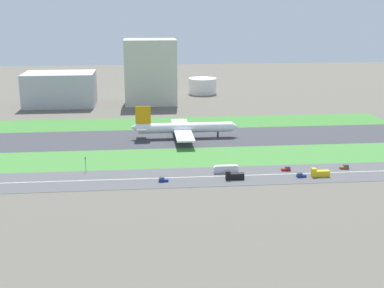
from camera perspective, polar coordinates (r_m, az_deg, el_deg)
ground_plane at (r=307.08m, az=-0.64°, el=0.69°), size 800.00×800.00×0.00m
runway at (r=307.07m, az=-0.64°, el=0.69°), size 280.00×46.00×0.10m
grass_median_north at (r=346.80m, az=-1.24°, el=2.37°), size 280.00×36.00×0.10m
grass_median_south at (r=267.73m, az=0.14°, el=-1.48°), size 280.00×36.00×0.10m
highway at (r=237.41m, az=0.92°, el=-3.67°), size 280.00×28.00×0.10m
highway_centerline at (r=237.40m, az=0.92°, el=-3.66°), size 266.00×0.50×0.01m
airliner at (r=305.41m, az=-1.05°, el=1.81°), size 65.00×56.00×19.70m
bus_0 at (r=243.29m, az=3.79°, el=-2.80°), size 11.60×2.50×3.50m
truck_0 at (r=244.61m, az=14.03°, el=-3.17°), size 8.40×2.50×4.00m
truck_1 at (r=234.35m, az=4.72°, el=-3.56°), size 8.40×2.50×4.00m
car_4 at (r=242.02m, az=12.02°, el=-3.43°), size 4.40×1.80×2.00m
car_2 at (r=231.13m, az=-3.24°, el=-4.00°), size 4.40×1.80×2.00m
car_3 at (r=259.36m, az=16.62°, el=-2.48°), size 4.40×1.80×2.00m
car_1 at (r=249.93m, az=10.45°, el=-2.75°), size 4.40×1.80×2.00m
traffic_light at (r=248.54m, az=-11.76°, el=-2.10°), size 0.36×0.50×7.20m
terminal_building at (r=420.04m, az=-14.45°, el=5.94°), size 54.51×36.64×26.02m
hangar_building at (r=413.47m, az=-4.64°, el=8.00°), size 40.84×28.64×51.31m
fuel_tank_west at (r=460.78m, az=-3.42°, el=6.50°), size 23.59×23.59×15.48m
fuel_tank_centre at (r=463.80m, az=1.17°, el=6.48°), size 25.06×25.06×13.84m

